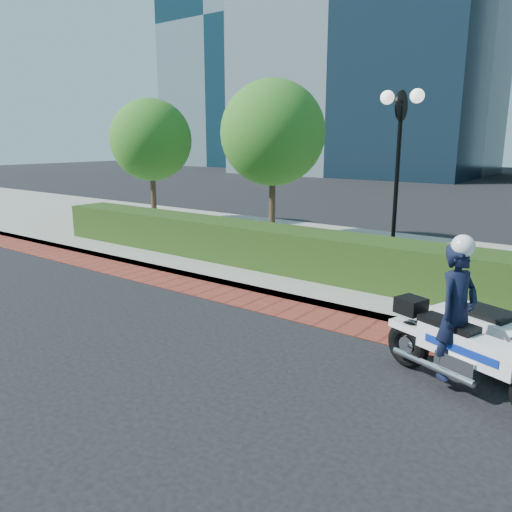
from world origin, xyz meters
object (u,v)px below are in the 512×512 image
Objects in this scene: tree_a at (151,140)px; tree_b at (273,133)px; lamppost at (398,152)px; police_motorcycle at (478,334)px.

tree_a is 0.94× the size of tree_b.
tree_a is (-10.00, 1.30, 0.26)m from lamppost.
lamppost is 0.86× the size of tree_b.
police_motorcycle is at bearing -38.31° from tree_b.
tree_a reaches higher than lamppost.
tree_a is at bearing 175.07° from police_motorcycle.
police_motorcycle is (3.09, -4.69, -2.24)m from lamppost.
police_motorcycle is (13.09, -5.99, -2.51)m from tree_a.
tree_b is (-4.50, 1.30, 0.48)m from lamppost.
tree_b reaches higher than tree_a.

